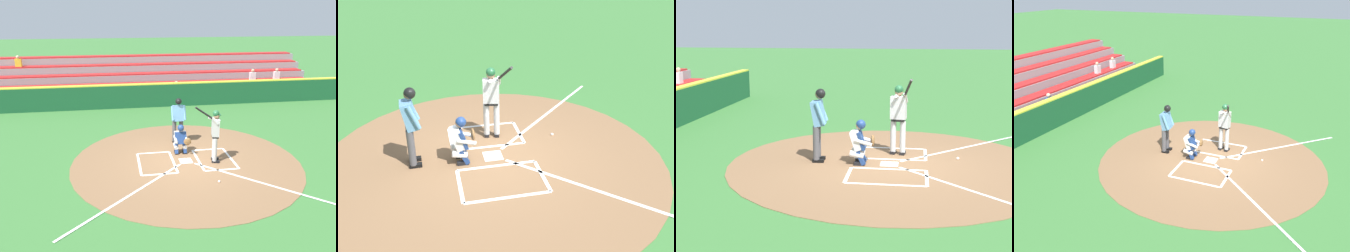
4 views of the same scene
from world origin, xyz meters
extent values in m
plane|color=#387033|center=(0.00, 0.00, 0.00)|extent=(120.00, 120.00, 0.00)
cylinder|color=brown|center=(0.00, 0.00, 0.01)|extent=(8.00, 8.00, 0.01)
cube|color=white|center=(0.00, 0.00, 0.01)|extent=(0.44, 0.44, 0.01)
cube|color=white|center=(-1.05, -0.90, 0.01)|extent=(1.20, 0.08, 0.01)
cube|color=white|center=(-1.05, 0.90, 0.01)|extent=(1.20, 0.08, 0.01)
cube|color=white|center=(-0.45, 0.00, 0.01)|extent=(0.08, 1.80, 0.01)
cube|color=white|center=(-1.65, 0.00, 0.01)|extent=(0.08, 1.80, 0.01)
cube|color=white|center=(1.05, -0.90, 0.01)|extent=(1.20, 0.08, 0.01)
cube|color=white|center=(1.05, 0.90, 0.01)|extent=(1.20, 0.08, 0.01)
cube|color=white|center=(0.45, 0.00, 0.01)|extent=(0.08, 1.80, 0.01)
cube|color=white|center=(1.65, 0.00, 0.01)|extent=(0.08, 1.80, 0.01)
cube|color=white|center=(2.10, 2.10, 0.01)|extent=(3.73, 3.73, 0.01)
cube|color=white|center=(-2.10, 2.10, 0.01)|extent=(3.73, 3.73, 0.01)
cylinder|color=#BCBCBC|center=(-1.01, 0.04, 0.50)|extent=(0.15, 0.15, 0.84)
cube|color=black|center=(-1.05, 0.04, 0.04)|extent=(0.28, 0.17, 0.09)
cylinder|color=#BCBCBC|center=(-0.96, 0.29, 0.50)|extent=(0.15, 0.15, 0.84)
cube|color=black|center=(-1.00, 0.30, 0.04)|extent=(0.28, 0.17, 0.09)
cube|color=black|center=(-0.98, 0.16, 0.97)|extent=(0.28, 0.38, 0.10)
cube|color=#BCBCBC|center=(-0.98, 0.16, 1.28)|extent=(0.31, 0.44, 0.60)
sphere|color=#9E7051|center=(-1.00, 0.17, 1.69)|extent=(0.21, 0.21, 0.21)
sphere|color=#1E512D|center=(-0.98, 0.16, 1.76)|extent=(0.23, 0.23, 0.23)
cube|color=#1E512D|center=(-1.09, 0.18, 1.73)|extent=(0.14, 0.19, 0.02)
cylinder|color=#BCBCBC|center=(-0.94, 0.14, 1.56)|extent=(0.44, 0.17, 0.21)
cylinder|color=#BCBCBC|center=(-0.90, 0.35, 1.56)|extent=(0.28, 0.14, 0.29)
cylinder|color=black|center=(-0.52, 0.41, 1.86)|extent=(0.72, 0.24, 0.53)
cylinder|color=black|center=(-0.85, 0.32, 1.62)|extent=(0.09, 0.09, 0.08)
cube|color=black|center=(-0.11, -0.74, 0.04)|extent=(0.12, 0.26, 0.09)
cube|color=navy|center=(-0.11, -0.70, 0.20)|extent=(0.12, 0.24, 0.37)
cylinder|color=silver|center=(-0.11, -0.80, 0.28)|extent=(0.15, 0.36, 0.21)
cube|color=black|center=(0.21, -0.74, 0.04)|extent=(0.12, 0.26, 0.09)
cube|color=navy|center=(0.21, -0.70, 0.20)|extent=(0.12, 0.24, 0.37)
cylinder|color=silver|center=(0.21, -0.80, 0.28)|extent=(0.15, 0.36, 0.21)
cube|color=silver|center=(0.05, -0.81, 0.62)|extent=(0.40, 0.36, 0.52)
cube|color=navy|center=(0.05, -0.70, 0.62)|extent=(0.42, 0.22, 0.46)
sphere|color=#9E7051|center=(0.05, -0.74, 0.99)|extent=(0.21, 0.21, 0.21)
sphere|color=navy|center=(0.05, -0.72, 1.01)|extent=(0.24, 0.24, 0.24)
cylinder|color=silver|center=(-0.15, -0.64, 0.60)|extent=(0.09, 0.45, 0.20)
cylinder|color=silver|center=(0.25, -0.64, 0.60)|extent=(0.09, 0.45, 0.20)
ellipsoid|color=brown|center=(-0.15, -0.44, 0.57)|extent=(0.28, 0.10, 0.28)
cylinder|color=#4C4C51|center=(-0.19, -1.85, 0.51)|extent=(0.16, 0.16, 0.86)
cube|color=black|center=(-0.19, -1.80, 0.04)|extent=(0.14, 0.29, 0.09)
cylinder|color=#4C4C51|center=(0.09, -1.84, 0.51)|extent=(0.16, 0.16, 0.86)
cube|color=black|center=(0.09, -1.79, 0.04)|extent=(0.14, 0.29, 0.09)
cube|color=#5B8EB7|center=(-0.05, -1.80, 1.25)|extent=(0.45, 0.38, 0.66)
sphere|color=brown|center=(-0.05, -1.76, 1.72)|extent=(0.22, 0.22, 0.22)
sphere|color=black|center=(-0.05, -1.74, 1.74)|extent=(0.25, 0.25, 0.25)
cylinder|color=#5B8EB7|center=(-0.30, -1.73, 1.28)|extent=(0.11, 0.29, 0.56)
cylinder|color=#5B8EB7|center=(0.18, -1.71, 1.28)|extent=(0.11, 0.29, 0.56)
sphere|color=white|center=(-0.70, 1.72, 0.04)|extent=(0.07, 0.07, 0.07)
cube|color=#19512D|center=(0.00, -7.50, 0.62)|extent=(22.00, 0.36, 1.25)
cube|color=yellow|center=(0.00, -7.50, 1.28)|extent=(22.00, 0.32, 0.06)
cube|color=gray|center=(0.00, -8.53, 0.23)|extent=(20.00, 0.85, 0.45)
cube|color=red|center=(0.00, -8.53, 0.49)|extent=(19.60, 0.72, 0.08)
cube|color=gray|center=(0.00, -9.38, 0.45)|extent=(20.00, 0.85, 0.90)
cube|color=red|center=(0.00, -9.38, 0.94)|extent=(19.60, 0.72, 0.08)
cube|color=gray|center=(0.00, -10.22, 0.68)|extent=(20.00, 0.85, 1.35)
cube|color=red|center=(0.00, -10.22, 1.39)|extent=(19.60, 0.72, 0.08)
cube|color=gray|center=(0.00, -11.07, 0.90)|extent=(20.00, 0.85, 1.80)
cube|color=red|center=(0.00, -11.07, 1.84)|extent=(19.60, 0.72, 0.08)
cube|color=gray|center=(0.00, -11.92, 1.12)|extent=(20.00, 0.85, 2.25)
cube|color=red|center=(0.00, -11.92, 2.29)|extent=(19.60, 0.72, 0.08)
cube|color=white|center=(-7.82, -9.32, 1.21)|extent=(0.36, 0.22, 0.46)
sphere|color=tan|center=(-7.82, -9.32, 1.55)|extent=(0.20, 0.20, 0.20)
cube|color=white|center=(-6.23, -9.32, 1.21)|extent=(0.36, 0.22, 0.46)
sphere|color=tan|center=(-6.23, -9.32, 1.55)|extent=(0.20, 0.20, 0.20)
cube|color=#284C9E|center=(-1.20, -8.47, 0.76)|extent=(0.36, 0.22, 0.46)
sphere|color=beige|center=(-1.20, -8.47, 1.10)|extent=(0.20, 0.20, 0.20)
cube|color=yellow|center=(8.00, -11.02, 2.11)|extent=(0.36, 0.22, 0.46)
sphere|color=beige|center=(8.00, -11.02, 2.45)|extent=(0.20, 0.20, 0.20)
camera|label=1|loc=(2.38, 10.84, 5.04)|focal=36.53mm
camera|label=2|loc=(7.60, -1.38, 4.67)|focal=40.45mm
camera|label=3|loc=(12.04, 0.59, 3.43)|focal=53.47mm
camera|label=4|loc=(11.08, 3.68, 6.01)|focal=38.44mm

